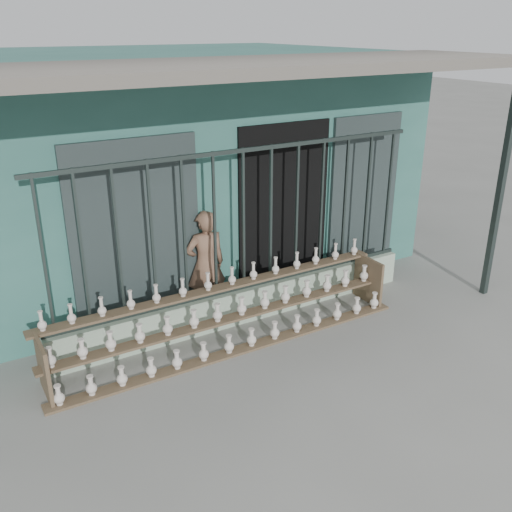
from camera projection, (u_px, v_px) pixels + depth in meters
ground at (301, 367)px, 6.40m from camera, size 60.00×60.00×0.00m
workshop_building at (154, 155)px, 9.17m from camera, size 7.40×6.60×3.21m
parapet_wall at (244, 304)px, 7.36m from camera, size 5.00×0.20×0.45m
security_fence at (243, 221)px, 6.93m from camera, size 5.00×0.04×1.80m
shelf_rack at (231, 315)px, 6.77m from camera, size 4.50×0.68×0.85m
elderly_woman at (206, 265)px, 7.29m from camera, size 0.55×0.39×1.45m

